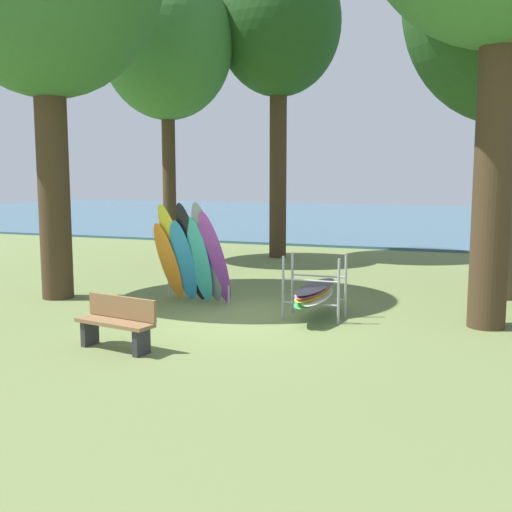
# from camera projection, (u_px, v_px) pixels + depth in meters

# --- Properties ---
(ground_plane) EXTENTS (80.00, 80.00, 0.00)m
(ground_plane) POSITION_uv_depth(u_px,v_px,m) (245.00, 318.00, 12.05)
(ground_plane) COLOR olive
(lake_water) EXTENTS (80.00, 36.00, 0.10)m
(lake_water) POSITION_uv_depth(u_px,v_px,m) (416.00, 218.00, 40.25)
(lake_water) COLOR #38607A
(lake_water) RESTS_ON ground
(tree_far_right_back) EXTENTS (4.14, 4.14, 10.19)m
(tree_far_right_back) POSITION_uv_depth(u_px,v_px,m) (279.00, 27.00, 20.20)
(tree_far_right_back) COLOR #42301E
(tree_far_right_back) RESTS_ON ground
(tree_deep_back) EXTENTS (4.21, 4.21, 9.41)m
(tree_deep_back) POSITION_uv_depth(u_px,v_px,m) (167.00, 44.00, 19.37)
(tree_deep_back) COLOR #42301E
(tree_deep_back) RESTS_ON ground
(leaning_board_pile) EXTENTS (1.90, 1.17, 2.26)m
(leaning_board_pile) POSITION_uv_depth(u_px,v_px,m) (192.00, 257.00, 13.31)
(leaning_board_pile) COLOR orange
(leaning_board_pile) RESTS_ON ground
(board_storage_rack) EXTENTS (1.15, 2.13, 1.25)m
(board_storage_rack) POSITION_uv_depth(u_px,v_px,m) (315.00, 292.00, 11.97)
(board_storage_rack) COLOR #9EA0A5
(board_storage_rack) RESTS_ON ground
(park_bench) EXTENTS (1.45, 0.65, 0.85)m
(park_bench) POSITION_uv_depth(u_px,v_px,m) (117.00, 322.00, 9.83)
(park_bench) COLOR #2D2D33
(park_bench) RESTS_ON ground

